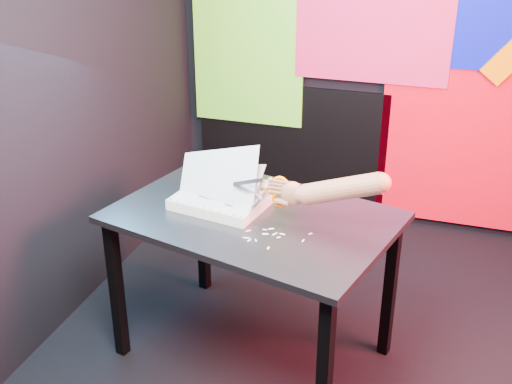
% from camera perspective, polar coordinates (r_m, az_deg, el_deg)
% --- Properties ---
extents(room, '(3.01, 3.01, 2.71)m').
position_cam_1_polar(room, '(2.61, 10.99, 9.58)').
color(room, black).
rests_on(room, ground).
extents(backdrop, '(2.88, 0.05, 2.08)m').
position_cam_1_polar(backdrop, '(4.11, 14.34, 9.23)').
color(backdrop, red).
rests_on(backdrop, ground).
extents(work_table, '(1.35, 1.06, 0.75)m').
position_cam_1_polar(work_table, '(2.85, -0.26, -3.63)').
color(work_table, black).
rests_on(work_table, ground).
extents(printout_stack, '(0.44, 0.35, 0.30)m').
position_cam_1_polar(printout_stack, '(2.87, -3.21, -0.72)').
color(printout_stack, beige).
rests_on(printout_stack, work_table).
extents(scissors, '(0.25, 0.02, 0.14)m').
position_cam_1_polar(scissors, '(2.70, 1.81, 0.08)').
color(scissors, silver).
rests_on(scissors, printout_stack).
extents(hand_forearm, '(0.50, 0.11, 0.21)m').
position_cam_1_polar(hand_forearm, '(2.62, 6.87, 0.22)').
color(hand_forearm, '#926239').
rests_on(hand_forearm, work_table).
extents(paper_clippings, '(0.27, 0.18, 0.00)m').
position_cam_1_polar(paper_clippings, '(2.63, 1.12, -3.91)').
color(paper_clippings, white).
rests_on(paper_clippings, work_table).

